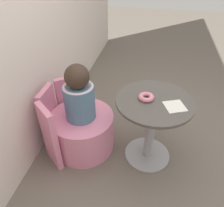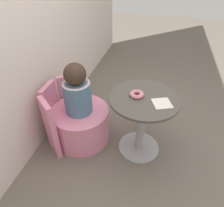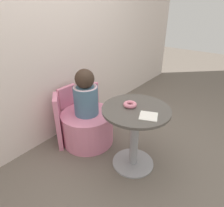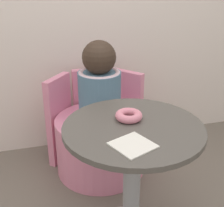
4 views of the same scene
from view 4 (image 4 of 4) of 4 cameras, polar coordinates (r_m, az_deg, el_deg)
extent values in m
cylinder|color=#99999E|center=(1.60, 3.59, -15.00)|extent=(0.08, 0.08, 0.63)
cylinder|color=#4C4742|center=(1.42, 3.93, -4.60)|extent=(0.65, 0.65, 0.02)
cylinder|color=pink|center=(2.19, -2.11, -7.50)|extent=(0.61, 0.61, 0.39)
cube|color=pink|center=(2.42, -3.95, -1.02)|extent=(0.26, 0.05, 0.64)
cube|color=pink|center=(2.37, 2.63, -1.51)|extent=(0.21, 0.23, 0.64)
cube|color=pink|center=(2.28, -9.60, -2.91)|extent=(0.21, 0.23, 0.64)
cylinder|color=slate|center=(2.03, -2.27, 1.29)|extent=(0.28, 0.28, 0.33)
torus|color=beige|center=(1.97, -2.34, 5.46)|extent=(0.27, 0.27, 0.04)
sphere|color=#38281E|center=(1.94, -2.39, 8.42)|extent=(0.21, 0.21, 0.21)
torus|color=pink|center=(1.46, 3.09, -2.23)|extent=(0.13, 0.13, 0.04)
cube|color=silver|center=(1.26, 3.82, -7.59)|extent=(0.20, 0.20, 0.01)
camera|label=1|loc=(1.66, -63.65, 25.34)|focal=35.00mm
camera|label=2|loc=(1.57, -67.18, 24.50)|focal=32.00mm
camera|label=3|loc=(1.09, -90.75, 13.07)|focal=32.00mm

